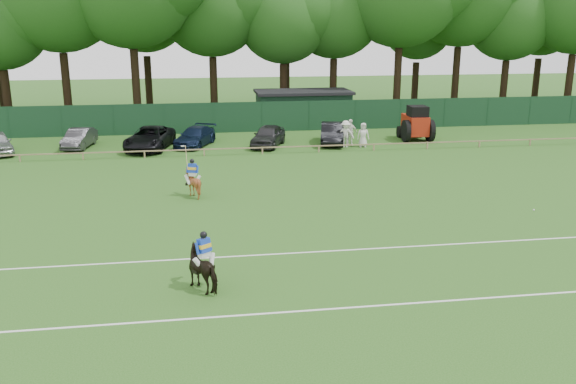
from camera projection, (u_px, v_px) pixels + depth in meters
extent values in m
plane|color=#1E4C14|center=(287.00, 245.00, 25.02)|extent=(160.00, 160.00, 0.00)
imported|color=black|center=(205.00, 268.00, 20.70)|extent=(1.67, 1.87, 1.47)
imported|color=brown|center=(193.00, 183.00, 31.79)|extent=(1.46, 1.55, 1.41)
imported|color=#313033|center=(79.00, 138.00, 44.20)|extent=(2.09, 4.42, 1.40)
imported|color=black|center=(150.00, 138.00, 43.73)|extent=(3.80, 6.16, 1.59)
imported|color=#121D38|center=(195.00, 137.00, 44.90)|extent=(3.59, 5.14, 1.38)
imported|color=#2A292C|center=(268.00, 136.00, 44.78)|extent=(3.40, 4.91, 1.55)
imported|color=black|center=(332.00, 133.00, 45.70)|extent=(2.67, 5.00, 1.56)
imported|color=silver|center=(346.00, 134.00, 44.42)|extent=(1.39, 1.00, 1.94)
imported|color=white|center=(350.00, 132.00, 44.95)|extent=(1.21, 0.64, 1.96)
imported|color=silver|center=(363.00, 135.00, 44.48)|extent=(0.93, 0.67, 1.78)
cube|color=silver|center=(204.00, 254.00, 20.56)|extent=(0.44, 0.42, 0.18)
cube|color=#193BB6|center=(204.00, 245.00, 20.48)|extent=(0.50, 0.48, 0.51)
cube|color=gold|center=(204.00, 246.00, 20.48)|extent=(0.52, 0.49, 0.18)
sphere|color=black|center=(204.00, 235.00, 20.38)|extent=(0.25, 0.25, 0.25)
cylinder|color=silver|center=(212.00, 261.00, 20.79)|extent=(0.33, 0.49, 0.59)
cylinder|color=silver|center=(199.00, 265.00, 20.43)|extent=(0.50, 0.24, 0.59)
cube|color=silver|center=(193.00, 174.00, 31.65)|extent=(0.42, 0.35, 0.18)
cube|color=#193BB6|center=(192.00, 168.00, 31.57)|extent=(0.47, 0.41, 0.51)
cube|color=gold|center=(192.00, 168.00, 31.57)|extent=(0.49, 0.40, 0.18)
sphere|color=black|center=(192.00, 161.00, 31.47)|extent=(0.25, 0.25, 0.25)
cylinder|color=silver|center=(197.00, 180.00, 31.65)|extent=(0.45, 0.30, 0.59)
cylinder|color=silver|center=(188.00, 180.00, 31.72)|extent=(0.40, 0.42, 0.59)
cylinder|color=tan|center=(186.00, 157.00, 31.51)|extent=(0.11, 0.63, 1.17)
sphere|color=silver|center=(534.00, 210.00, 29.49)|extent=(0.09, 0.09, 0.09)
cube|color=silver|center=(315.00, 310.00, 19.30)|extent=(60.00, 0.10, 0.01)
cube|color=silver|center=(291.00, 253.00, 24.06)|extent=(60.00, 0.10, 0.01)
cube|color=#997F5B|center=(248.00, 148.00, 42.04)|extent=(62.00, 0.08, 0.08)
cube|color=#14351E|center=(238.00, 117.00, 50.39)|extent=(92.00, 0.04, 2.50)
cube|color=#14331E|center=(303.00, 109.00, 54.09)|extent=(8.00, 4.00, 2.80)
cube|color=black|center=(303.00, 92.00, 53.68)|extent=(8.40, 4.40, 0.24)
cube|color=#A4210F|center=(415.00, 125.00, 47.12)|extent=(1.55, 2.74, 1.46)
cube|color=black|center=(418.00, 113.00, 46.42)|extent=(1.40, 1.51, 1.01)
cylinder|color=black|center=(406.00, 131.00, 46.35)|extent=(0.40, 1.69, 1.68)
cylinder|color=black|center=(430.00, 131.00, 46.56)|extent=(0.40, 1.69, 1.68)
cylinder|color=black|center=(400.00, 132.00, 48.29)|extent=(0.37, 0.91, 0.90)
cylinder|color=black|center=(420.00, 131.00, 48.48)|extent=(0.37, 0.91, 0.90)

